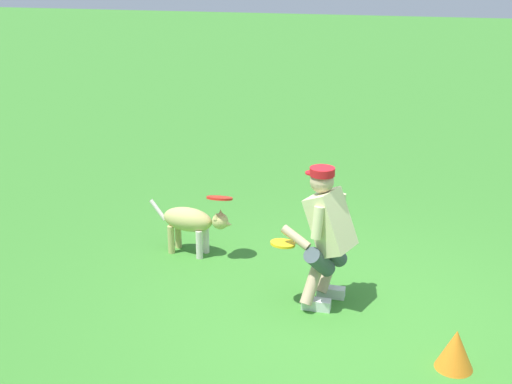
# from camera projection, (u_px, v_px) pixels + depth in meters

# --- Properties ---
(ground_plane) EXTENTS (60.00, 60.00, 0.00)m
(ground_plane) POSITION_uv_depth(u_px,v_px,m) (338.00, 322.00, 5.85)
(ground_plane) COLOR #3B822D
(person) EXTENTS (0.68, 0.65, 1.29)m
(person) POSITION_uv_depth(u_px,v_px,m) (326.00, 233.00, 5.93)
(person) COLOR silver
(person) RESTS_ON ground_plane
(dog) EXTENTS (0.98, 0.33, 0.55)m
(dog) POSITION_uv_depth(u_px,v_px,m) (192.00, 222.00, 7.05)
(dog) COLOR tan
(dog) RESTS_ON ground_plane
(frisbee_flying) EXTENTS (0.37, 0.37, 0.11)m
(frisbee_flying) POSITION_uv_depth(u_px,v_px,m) (219.00, 198.00, 6.83)
(frisbee_flying) COLOR red
(frisbee_held) EXTENTS (0.31, 0.31, 0.06)m
(frisbee_held) POSITION_uv_depth(u_px,v_px,m) (283.00, 244.00, 5.93)
(frisbee_held) COLOR yellow
(frisbee_held) RESTS_ON person
(training_cone) EXTENTS (0.30, 0.30, 0.33)m
(training_cone) POSITION_uv_depth(u_px,v_px,m) (455.00, 349.00, 5.15)
(training_cone) COLOR orange
(training_cone) RESTS_ON ground_plane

